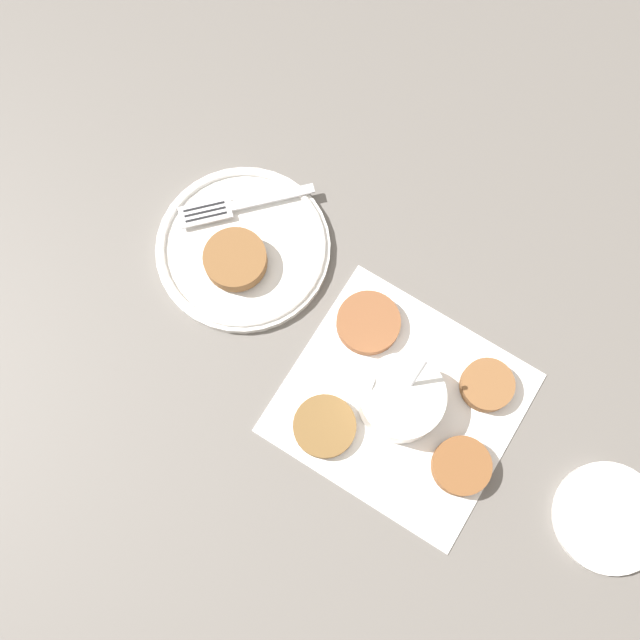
# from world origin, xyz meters

# --- Properties ---
(ground_plane) EXTENTS (4.00, 4.00, 0.00)m
(ground_plane) POSITION_xyz_m (0.00, 0.00, 0.00)
(ground_plane) COLOR #605B56
(napkin) EXTENTS (0.31, 0.29, 0.00)m
(napkin) POSITION_xyz_m (-0.03, 0.01, 0.00)
(napkin) COLOR white
(napkin) RESTS_ON ground_plane
(sauce_bowl) EXTENTS (0.11, 0.10, 0.10)m
(sauce_bowl) POSITION_xyz_m (-0.03, 0.01, 0.03)
(sauce_bowl) COLOR white
(sauce_bowl) RESTS_ON napkin
(fritter_0) EXTENTS (0.08, 0.08, 0.02)m
(fritter_0) POSITION_xyz_m (0.04, -0.07, 0.01)
(fritter_0) COLOR brown
(fritter_0) RESTS_ON napkin
(fritter_1) EXTENTS (0.06, 0.06, 0.02)m
(fritter_1) POSITION_xyz_m (-0.12, -0.05, 0.01)
(fritter_1) COLOR brown
(fritter_1) RESTS_ON napkin
(fritter_2) EXTENTS (0.07, 0.07, 0.02)m
(fritter_2) POSITION_xyz_m (-0.12, 0.06, 0.01)
(fritter_2) COLOR brown
(fritter_2) RESTS_ON napkin
(fritter_3) EXTENTS (0.07, 0.07, 0.01)m
(fritter_3) POSITION_xyz_m (0.05, 0.07, 0.01)
(fritter_3) COLOR brown
(fritter_3) RESTS_ON napkin
(serving_plate) EXTENTS (0.22, 0.22, 0.02)m
(serving_plate) POSITION_xyz_m (0.22, -0.11, 0.01)
(serving_plate) COLOR white
(serving_plate) RESTS_ON ground_plane
(fritter_on_plate) EXTENTS (0.08, 0.08, 0.02)m
(fritter_on_plate) POSITION_xyz_m (0.22, -0.09, 0.03)
(fritter_on_plate) COLOR brown
(fritter_on_plate) RESTS_ON serving_plate
(fork) EXTENTS (0.16, 0.11, 0.00)m
(fork) POSITION_xyz_m (0.25, -0.15, 0.02)
(fork) COLOR silver
(fork) RESTS_ON serving_plate
(extra_saucer) EXTENTS (0.13, 0.13, 0.01)m
(extra_saucer) POSITION_xyz_m (-0.29, 0.05, 0.01)
(extra_saucer) COLOR white
(extra_saucer) RESTS_ON ground_plane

